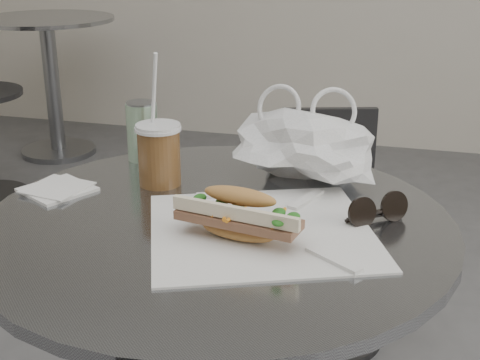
% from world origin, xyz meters
% --- Properties ---
extents(bg_table, '(0.70, 0.70, 0.74)m').
position_xyz_m(bg_table, '(-1.60, 2.40, 0.47)').
color(bg_table, slate).
rests_on(bg_table, ground).
extents(chair_far, '(0.37, 0.39, 0.68)m').
position_xyz_m(chair_far, '(0.08, 1.06, 0.30)').
color(chair_far, '#292A2C').
rests_on(chair_far, ground).
extents(sandwich_paper, '(0.43, 0.42, 0.00)m').
position_xyz_m(sandwich_paper, '(0.08, 0.17, 0.74)').
color(sandwich_paper, white).
rests_on(sandwich_paper, cafe_table).
extents(banh_mi, '(0.24, 0.13, 0.08)m').
position_xyz_m(banh_mi, '(0.05, 0.14, 0.78)').
color(banh_mi, '#C6804B').
rests_on(banh_mi, sandwich_paper).
extents(iced_coffee, '(0.08, 0.08, 0.24)m').
position_xyz_m(iced_coffee, '(-0.15, 0.32, 0.80)').
color(iced_coffee, brown).
rests_on(iced_coffee, cafe_table).
extents(sunglasses, '(0.10, 0.09, 0.05)m').
position_xyz_m(sunglasses, '(0.25, 0.25, 0.76)').
color(sunglasses, black).
rests_on(sunglasses, cafe_table).
extents(plastic_bag, '(0.27, 0.22, 0.12)m').
position_xyz_m(plastic_bag, '(0.10, 0.41, 0.80)').
color(plastic_bag, white).
rests_on(plastic_bag, cafe_table).
extents(napkin_stack, '(0.14, 0.14, 0.01)m').
position_xyz_m(napkin_stack, '(-0.31, 0.24, 0.74)').
color(napkin_stack, white).
rests_on(napkin_stack, cafe_table).
extents(drink_can, '(0.06, 0.06, 0.12)m').
position_xyz_m(drink_can, '(-0.23, 0.44, 0.80)').
color(drink_can, '#63AA70').
rests_on(drink_can, cafe_table).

